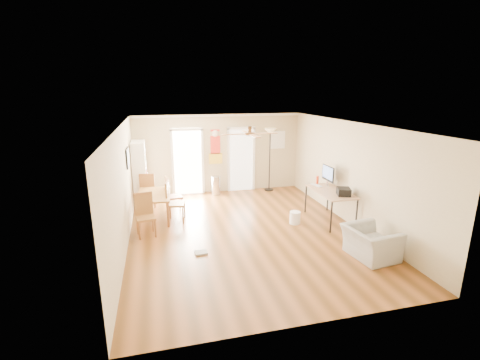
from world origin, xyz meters
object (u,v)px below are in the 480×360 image
object	(u,v)px
dining_table	(155,206)
armchair	(370,243)
bookshelf	(140,173)
dining_chair_far	(149,190)
dining_chair_right_b	(176,202)
computer_desk	(329,206)
trash_can	(216,185)
dining_chair_right_a	(174,195)
wastebasket_a	(295,218)
printer	(344,192)
torchiere_lamp	(270,160)
dining_chair_near	(146,215)

from	to	relation	value
dining_table	armchair	distance (m)	5.41
bookshelf	dining_chair_far	xyz separation A→B (m)	(0.23, -0.31, -0.44)
dining_chair_right_b	dining_chair_far	xyz separation A→B (m)	(-0.71, 1.39, -0.02)
bookshelf	dining_chair_right_b	xyz separation A→B (m)	(0.94, -1.71, -0.41)
dining_chair_right_b	computer_desk	world-z (taller)	dining_chair_right_b
dining_chair_right_b	computer_desk	bearing A→B (deg)	-92.41
dining_chair_far	computer_desk	distance (m)	5.18
bookshelf	armchair	size ratio (longest dim) A/B	1.93
dining_chair_right_b	armchair	size ratio (longest dim) A/B	1.09
trash_can	armchair	size ratio (longest dim) A/B	0.62
dining_table	dining_chair_right_a	world-z (taller)	dining_chair_right_a
bookshelf	dining_table	distance (m)	1.57
dining_chair_right_a	wastebasket_a	size ratio (longest dim) A/B	3.16
dining_table	wastebasket_a	size ratio (longest dim) A/B	4.38
dining_chair_right_b	computer_desk	distance (m)	4.03
armchair	computer_desk	bearing A→B (deg)	-11.57
computer_desk	printer	size ratio (longest dim) A/B	4.27
armchair	wastebasket_a	bearing A→B (deg)	13.88
dining_chair_right_b	torchiere_lamp	world-z (taller)	torchiere_lamp
bookshelf	dining_chair_right_a	xyz separation A→B (m)	(0.94, -0.97, -0.45)
dining_chair_far	wastebasket_a	world-z (taller)	dining_chair_far
dining_chair_right_b	printer	size ratio (longest dim) A/B	3.02
dining_table	dining_chair_right_b	xyz separation A→B (m)	(0.55, -0.30, 0.19)
bookshelf	wastebasket_a	size ratio (longest dim) A/B	5.96
dining_chair_right_a	dining_chair_right_b	world-z (taller)	dining_chair_right_b
torchiere_lamp	dining_table	bearing A→B (deg)	-154.57
dining_chair_far	printer	size ratio (longest dim) A/B	2.88
dining_chair_right_a	armchair	distance (m)	5.28
dining_chair_right_b	armchair	xyz separation A→B (m)	(3.75, -2.98, -0.22)
dining_chair_near	torchiere_lamp	size ratio (longest dim) A/B	0.48
dining_table	wastebasket_a	world-z (taller)	dining_table
dining_table	printer	size ratio (longest dim) A/B	3.91
dining_chair_far	trash_can	distance (m)	2.24
computer_desk	dining_chair_right_a	bearing A→B (deg)	157.01
trash_can	wastebasket_a	distance (m)	3.36
dining_chair_near	torchiere_lamp	xyz separation A→B (m)	(4.03, 2.89, 0.56)
dining_chair_right_a	computer_desk	world-z (taller)	dining_chair_right_a
dining_chair_right_a	dining_chair_near	world-z (taller)	dining_chair_near
bookshelf	printer	distance (m)	5.84
bookshelf	armchair	world-z (taller)	bookshelf
bookshelf	dining_table	world-z (taller)	bookshelf
dining_chair_right_b	dining_table	bearing A→B (deg)	72.00
dining_chair_near	armchair	distance (m)	5.01
dining_table	wastebasket_a	distance (m)	3.72
trash_can	armchair	bearing A→B (deg)	-65.18
bookshelf	trash_can	world-z (taller)	bookshelf
dining_chair_far	armchair	distance (m)	6.25
dining_chair_right_a	armchair	xyz separation A→B (m)	(3.75, -3.71, -0.18)
dining_chair_right_b	trash_can	world-z (taller)	dining_chair_right_b
dining_chair_near	trash_can	size ratio (longest dim) A/B	1.66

